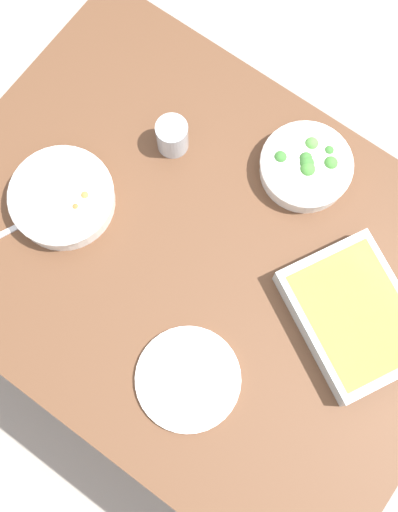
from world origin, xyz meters
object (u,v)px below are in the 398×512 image
at_px(baking_dish, 354,316).
at_px(side_plate, 188,379).
at_px(stew_bowl, 62,198).
at_px(broccoli_bowl, 306,166).
at_px(drink_cup, 172,137).
at_px(spoon_by_stew, 15,227).

xyz_separation_m(baking_dish, side_plate, (0.21, 0.31, -0.03)).
bearing_deg(stew_bowl, baking_dish, -166.89).
distance_m(broccoli_bowl, drink_cup, 0.30).
distance_m(stew_bowl, spoon_by_stew, 0.12).
distance_m(stew_bowl, side_plate, 0.48).
height_order(drink_cup, spoon_by_stew, drink_cup).
bearing_deg(broccoli_bowl, spoon_by_stew, 47.65).
xyz_separation_m(stew_bowl, broccoli_bowl, (-0.39, -0.37, -0.00)).
relative_size(side_plate, spoon_by_stew, 1.32).
height_order(stew_bowl, side_plate, stew_bowl).
bearing_deg(side_plate, drink_cup, -50.15).
height_order(side_plate, spoon_by_stew, side_plate).
bearing_deg(broccoli_bowl, drink_cup, 23.17).
distance_m(baking_dish, drink_cup, 0.56).
height_order(stew_bowl, baking_dish, same).
xyz_separation_m(stew_bowl, drink_cup, (-0.11, -0.26, 0.01)).
bearing_deg(baking_dish, stew_bowl, 13.11).
relative_size(baking_dish, side_plate, 1.67).
relative_size(drink_cup, side_plate, 0.39).
height_order(broccoli_bowl, baking_dish, broccoli_bowl).
relative_size(stew_bowl, baking_dish, 0.63).
bearing_deg(side_plate, stew_bowl, -18.71).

